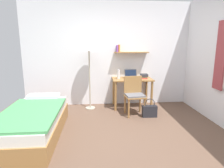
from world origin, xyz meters
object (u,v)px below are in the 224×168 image
(bed, at_px, (34,122))
(standing_lamp, at_px, (89,49))
(desk, at_px, (132,84))
(water_bottle, at_px, (119,74))
(book_stack, at_px, (144,76))
(laptop, at_px, (131,76))
(handbag, at_px, (150,111))
(desk_chair, at_px, (134,94))

(bed, xyz_separation_m, standing_lamp, (0.94, 1.34, 1.21))
(desk, height_order, water_bottle, water_bottle)
(bed, relative_size, book_stack, 7.93)
(desk, xyz_separation_m, water_bottle, (-0.34, -0.04, 0.25))
(laptop, xyz_separation_m, handbag, (0.29, -0.76, -0.65))
(desk_chair, xyz_separation_m, water_bottle, (-0.30, 0.48, 0.36))
(desk, distance_m, desk_chair, 0.53)
(laptop, bearing_deg, water_bottle, -166.90)
(standing_lamp, distance_m, laptop, 1.22)
(standing_lamp, bearing_deg, laptop, 4.85)
(handbag, bearing_deg, desk_chair, 146.74)
(standing_lamp, bearing_deg, bed, -124.99)
(handbag, bearing_deg, book_stack, 86.57)
(desk, xyz_separation_m, book_stack, (0.31, 0.03, 0.19))
(laptop, bearing_deg, bed, -143.86)
(standing_lamp, bearing_deg, desk, 2.94)
(bed, distance_m, book_stack, 2.75)
(desk, xyz_separation_m, desk_chair, (-0.05, -0.52, -0.11))
(laptop, bearing_deg, desk_chair, -91.93)
(desk_chair, relative_size, book_stack, 3.62)
(bed, relative_size, standing_lamp, 1.15)
(desk, relative_size, standing_lamp, 0.59)
(book_stack, bearing_deg, handbag, -93.43)
(laptop, bearing_deg, book_stack, -0.65)
(desk, relative_size, book_stack, 4.09)
(water_bottle, distance_m, handbag, 1.15)
(desk, height_order, handbag, desk)
(bed, distance_m, desk, 2.45)
(water_bottle, distance_m, book_stack, 0.66)
(handbag, bearing_deg, bed, -163.32)
(water_bottle, relative_size, book_stack, 0.96)
(bed, xyz_separation_m, handbag, (2.25, 0.67, -0.10))
(book_stack, bearing_deg, desk, -174.65)
(water_bottle, bearing_deg, desk, 6.79)
(desk_chair, relative_size, water_bottle, 3.78)
(desk_chair, xyz_separation_m, book_stack, (0.35, 0.55, 0.30))
(laptop, distance_m, book_stack, 0.34)
(water_bottle, height_order, book_stack, water_bottle)
(laptop, xyz_separation_m, water_bottle, (-0.32, -0.07, 0.06))
(desk, height_order, book_stack, book_stack)
(water_bottle, relative_size, handbag, 0.55)
(laptop, relative_size, handbag, 0.74)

